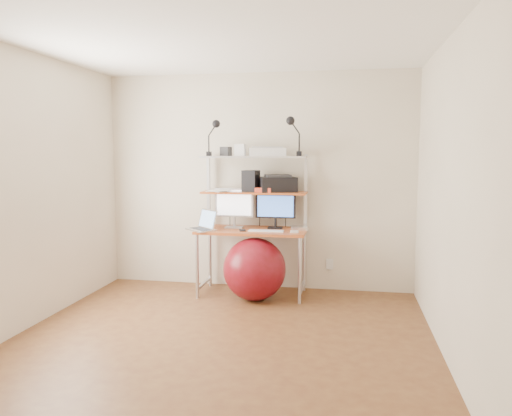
{
  "coord_description": "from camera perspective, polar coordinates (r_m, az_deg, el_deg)",
  "views": [
    {
      "loc": [
        1.03,
        -3.94,
        1.6
      ],
      "look_at": [
        0.1,
        1.15,
        1.01
      ],
      "focal_mm": 35.0,
      "sensor_mm": 36.0,
      "label": 1
    }
  ],
  "objects": [
    {
      "name": "scanner",
      "position": [
        5.58,
        1.29,
        6.48
      ],
      "size": [
        0.44,
        0.34,
        0.1
      ],
      "rotation": [
        0.0,
        0.0,
        0.23
      ],
      "color": "silver",
      "rests_on": "top_shelf"
    },
    {
      "name": "red_box",
      "position": [
        5.52,
        0.95,
        2.07
      ],
      "size": [
        0.2,
        0.15,
        0.05
      ],
      "primitive_type": "cube",
      "rotation": [
        0.0,
        0.0,
        -0.15
      ],
      "color": "red",
      "rests_on": "mid_shelf"
    },
    {
      "name": "clip_lamp_left",
      "position": [
        5.62,
        -4.75,
        8.91
      ],
      "size": [
        0.16,
        0.09,
        0.4
      ],
      "color": "black",
      "rests_on": "top_shelf"
    },
    {
      "name": "monitor_silver",
      "position": [
        5.64,
        -2.49,
        0.34
      ],
      "size": [
        0.44,
        0.16,
        0.48
      ],
      "rotation": [
        0.0,
        0.0,
        0.05
      ],
      "color": "#B0B0B5",
      "rests_on": "desktop"
    },
    {
      "name": "mac_mini",
      "position": [
        5.56,
        5.0,
        -2.26
      ],
      "size": [
        0.2,
        0.2,
        0.04
      ],
      "primitive_type": "cube",
      "rotation": [
        0.0,
        0.0,
        0.09
      ],
      "color": "silver",
      "rests_on": "desktop"
    },
    {
      "name": "box_grey",
      "position": [
        5.7,
        -3.46,
        6.48
      ],
      "size": [
        0.13,
        0.13,
        0.1
      ],
      "primitive_type": "cube",
      "rotation": [
        0.0,
        0.0,
        -0.25
      ],
      "color": "#2C2C2E",
      "rests_on": "top_shelf"
    },
    {
      "name": "phone",
      "position": [
        5.46,
        -1.56,
        -2.55
      ],
      "size": [
        0.1,
        0.13,
        0.01
      ],
      "primitive_type": "cube",
      "rotation": [
        0.0,
        0.0,
        0.3
      ],
      "color": "black",
      "rests_on": "desktop"
    },
    {
      "name": "nas_cube",
      "position": [
        5.62,
        -0.6,
        3.11
      ],
      "size": [
        0.19,
        0.19,
        0.24
      ],
      "primitive_type": "cube",
      "rotation": [
        0.0,
        0.0,
        -0.19
      ],
      "color": "black",
      "rests_on": "mid_shelf"
    },
    {
      "name": "clip_lamp_right",
      "position": [
        5.51,
        4.17,
        9.2
      ],
      "size": [
        0.17,
        0.1,
        0.43
      ],
      "color": "black",
      "rests_on": "top_shelf"
    },
    {
      "name": "computer_desk",
      "position": [
        5.58,
        -0.33,
        -0.17
      ],
      "size": [
        1.2,
        0.6,
        1.57
      ],
      "color": "#AB5321",
      "rests_on": "ground"
    },
    {
      "name": "paper_stack",
      "position": [
        5.7,
        -4.01,
        2.06
      ],
      "size": [
        0.36,
        0.42,
        0.02
      ],
      "color": "white",
      "rests_on": "mid_shelf"
    },
    {
      "name": "monitor_black",
      "position": [
        5.61,
        2.25,
        -0.03
      ],
      "size": [
        0.45,
        0.13,
        0.45
      ],
      "rotation": [
        0.0,
        0.0,
        0.02
      ],
      "color": "black",
      "rests_on": "desktop"
    },
    {
      "name": "printer",
      "position": [
        5.6,
        2.5,
        2.79
      ],
      "size": [
        0.47,
        0.39,
        0.19
      ],
      "rotation": [
        0.0,
        0.0,
        0.35
      ],
      "color": "black",
      "rests_on": "mid_shelf"
    },
    {
      "name": "room",
      "position": [
        4.09,
        -4.25,
        1.55
      ],
      "size": [
        3.6,
        3.6,
        3.6
      ],
      "color": "brown",
      "rests_on": "ground"
    },
    {
      "name": "laptop",
      "position": [
        5.53,
        -5.94,
        -2.02
      ],
      "size": [
        0.41,
        0.41,
        0.28
      ],
      "rotation": [
        0.0,
        0.0,
        -0.76
      ],
      "color": "silver",
      "rests_on": "desktop"
    },
    {
      "name": "box_white",
      "position": [
        5.62,
        -1.84,
        6.64
      ],
      "size": [
        0.12,
        0.1,
        0.13
      ],
      "primitive_type": "cube",
      "rotation": [
        0.0,
        0.0,
        -0.04
      ],
      "color": "silver",
      "rests_on": "top_shelf"
    },
    {
      "name": "keyboard",
      "position": [
        5.4,
        1.16,
        -2.63
      ],
      "size": [
        0.38,
        0.11,
        0.01
      ],
      "primitive_type": "cube",
      "rotation": [
        0.0,
        0.0,
        -0.0
      ],
      "color": "silver",
      "rests_on": "desktop"
    },
    {
      "name": "exercise_ball",
      "position": [
        5.41,
        -0.17,
        -7.0
      ],
      "size": [
        0.68,
        0.68,
        0.68
      ],
      "primitive_type": "sphere",
      "color": "maroon",
      "rests_on": "floor"
    },
    {
      "name": "mouse",
      "position": [
        5.32,
        4.41,
        -2.72
      ],
      "size": [
        0.09,
        0.07,
        0.02
      ],
      "primitive_type": "cube",
      "rotation": [
        0.0,
        0.0,
        0.21
      ],
      "color": "silver",
      "rests_on": "desktop"
    },
    {
      "name": "wall_outlet",
      "position": [
        5.87,
        8.42,
        -6.39
      ],
      "size": [
        0.08,
        0.01,
        0.12
      ],
      "primitive_type": "cube",
      "color": "silver",
      "rests_on": "room"
    }
  ]
}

